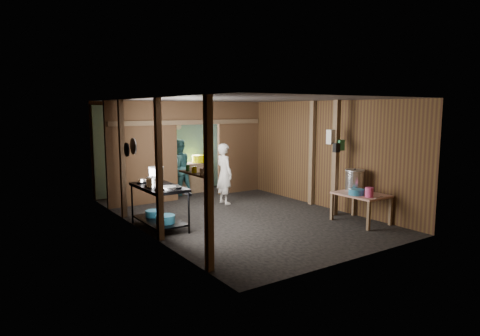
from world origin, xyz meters
TOP-DOWN VIEW (x-y plane):
  - floor at (0.00, 0.00)m, footprint 4.50×7.00m
  - ceiling at (0.00, 0.00)m, footprint 4.50×7.00m
  - wall_back at (0.00, 3.50)m, footprint 4.50×0.00m
  - wall_front at (0.00, -3.50)m, footprint 4.50×0.00m
  - wall_left at (-2.25, 0.00)m, footprint 0.00×7.00m
  - wall_right at (2.25, 0.00)m, footprint 0.00×7.00m
  - partition_left at (-1.32, 2.20)m, footprint 1.85×0.10m
  - partition_right at (1.57, 2.20)m, footprint 1.35×0.10m
  - partition_header at (0.25, 2.20)m, footprint 1.30×0.10m
  - turquoise_panel at (0.00, 3.44)m, footprint 4.40×0.06m
  - back_counter at (0.30, 2.95)m, footprint 1.20×0.50m
  - wall_clock at (0.25, 3.40)m, footprint 0.20×0.03m
  - post_left_a at (-2.18, -2.60)m, footprint 0.10×0.12m
  - post_left_b at (-2.18, -0.80)m, footprint 0.10×0.12m
  - post_left_c at (-2.18, 1.20)m, footprint 0.10×0.12m
  - post_right at (2.18, -0.20)m, footprint 0.10×0.12m
  - post_free at (1.85, -1.30)m, footprint 0.12×0.12m
  - cross_beam at (0.00, 2.15)m, footprint 4.40×0.12m
  - pan_lid_big at (-2.21, 0.40)m, footprint 0.03×0.34m
  - pan_lid_small at (-2.21, 0.80)m, footprint 0.03×0.30m
  - wall_shelf at (-2.15, -2.10)m, footprint 0.14×0.80m
  - jar_white at (-2.15, -2.35)m, footprint 0.07×0.07m
  - jar_yellow at (-2.15, -2.10)m, footprint 0.08×0.08m
  - jar_green at (-2.15, -1.88)m, footprint 0.06×0.06m
  - bag_white at (1.80, -1.22)m, footprint 0.22×0.15m
  - bag_green at (1.92, -1.36)m, footprint 0.16×0.12m
  - bag_black at (1.78, -1.38)m, footprint 0.14×0.10m
  - gas_range at (-1.88, -0.06)m, footprint 0.76×1.48m
  - prep_table at (1.83, -2.07)m, footprint 0.77×1.06m
  - stove_pot_large at (-1.71, 0.46)m, footprint 0.42×0.42m
  - stove_pot_med at (-2.05, -0.16)m, footprint 0.27×0.27m
  - stove_saucepan at (-2.05, 0.39)m, footprint 0.18×0.18m
  - frying_pan at (-1.88, -0.50)m, footprint 0.41×0.59m
  - blue_tub_front at (-1.88, -0.35)m, footprint 0.38×0.38m
  - blue_tub_back at (-1.88, 0.26)m, footprint 0.32×0.32m
  - stock_pot at (1.95, -1.78)m, footprint 0.50×0.50m
  - wash_basin at (1.65, -2.09)m, footprint 0.42×0.42m
  - pink_bucket at (1.68, -2.39)m, footprint 0.20×0.20m
  - knife at (1.81, -2.54)m, footprint 0.30×0.08m
  - yellow_tub at (0.67, 2.95)m, footprint 0.38×0.38m
  - cook at (0.41, 1.10)m, footprint 0.38×0.57m
  - worker_back at (-0.08, 2.74)m, footprint 0.85×0.72m

SIDE VIEW (x-z plane):
  - floor at x=0.00m, z-range 0.00..0.00m
  - blue_tub_back at x=-1.88m, z-range 0.17..0.30m
  - blue_tub_front at x=-1.88m, z-range 0.17..0.33m
  - prep_table at x=1.83m, z-range 0.00..0.62m
  - back_counter at x=0.30m, z-range 0.00..0.85m
  - gas_range at x=-1.88m, z-range 0.00..0.87m
  - knife at x=1.81m, z-range 0.63..0.63m
  - wash_basin at x=1.65m, z-range 0.62..0.75m
  - pink_bucket at x=1.68m, z-range 0.62..0.82m
  - cook at x=0.41m, z-range 0.00..1.54m
  - worker_back at x=-0.08m, z-range 0.00..1.56m
  - stock_pot at x=1.95m, z-range 0.60..1.09m
  - frying_pan at x=-1.88m, z-range 0.86..0.94m
  - stove_saucepan at x=-2.05m, z-range 0.87..0.97m
  - yellow_tub at x=0.67m, z-range 0.85..1.06m
  - stove_pot_med at x=-2.05m, z-range 0.85..1.07m
  - stove_pot_large at x=-1.71m, z-range 0.85..1.18m
  - turquoise_panel at x=0.00m, z-range 0.00..2.50m
  - wall_back at x=0.00m, z-range 0.00..2.60m
  - wall_front at x=0.00m, z-range 0.00..2.60m
  - wall_left at x=-2.25m, z-range 0.00..2.60m
  - wall_right at x=2.25m, z-range 0.00..2.60m
  - partition_left at x=-1.32m, z-range 0.00..2.60m
  - partition_right at x=1.57m, z-range 0.00..2.60m
  - post_left_a at x=-2.18m, z-range 0.00..2.60m
  - post_left_b at x=-2.18m, z-range 0.00..2.60m
  - post_left_c at x=-2.18m, z-range 0.00..2.60m
  - post_right at x=2.18m, z-range 0.00..2.60m
  - post_free at x=1.85m, z-range 0.00..2.60m
  - wall_shelf at x=-2.15m, z-range 1.39..1.41m
  - jar_white at x=-2.15m, z-range 1.42..1.52m
  - jar_yellow at x=-2.15m, z-range 1.42..1.52m
  - jar_green at x=-2.15m, z-range 1.42..1.52m
  - pan_lid_small at x=-2.21m, z-range 1.40..1.70m
  - bag_black at x=1.78m, z-range 1.45..1.65m
  - bag_green at x=1.92m, z-range 1.48..1.72m
  - pan_lid_big at x=-2.21m, z-range 1.48..1.82m
  - bag_white at x=1.80m, z-range 1.62..1.94m
  - wall_clock at x=0.25m, z-range 1.80..2.00m
  - cross_beam at x=0.00m, z-range 1.99..2.11m
  - partition_header at x=0.25m, z-range 2.00..2.60m
  - ceiling at x=0.00m, z-range 2.60..2.60m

